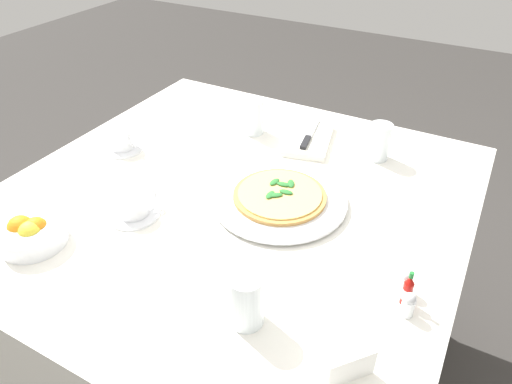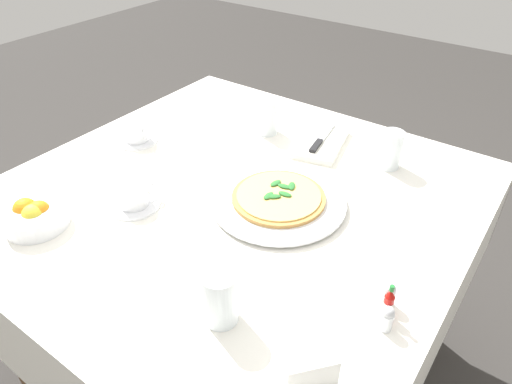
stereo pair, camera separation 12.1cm
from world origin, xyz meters
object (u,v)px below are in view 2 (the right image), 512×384
(water_glass_near_left, at_px, (220,300))
(dinner_knife, at_px, (321,138))
(menu_card, at_px, (314,379))
(napkin_folded, at_px, (321,143))
(pepper_shaker, at_px, (387,319))
(water_glass_right_edge, at_px, (267,118))
(pizza, at_px, (279,197))
(coffee_cup_left_edge, at_px, (134,197))
(pizza_plate, at_px, (279,201))
(citrus_bowl, at_px, (34,216))
(water_glass_center_back, at_px, (390,151))
(coffee_cup_far_left, at_px, (136,133))
(salt_shaker, at_px, (388,296))
(hot_sauce_bottle, at_px, (388,304))

(water_glass_near_left, distance_m, dinner_knife, 0.72)
(water_glass_near_left, relative_size, menu_card, 1.64)
(napkin_folded, bearing_deg, pepper_shaker, -153.98)
(water_glass_right_edge, xyz_separation_m, pepper_shaker, (-0.51, -0.62, -0.03))
(pizza, height_order, coffee_cup_left_edge, coffee_cup_left_edge)
(water_glass_right_edge, height_order, dinner_knife, water_glass_right_edge)
(napkin_folded, bearing_deg, pizza_plate, 177.20)
(pepper_shaker, bearing_deg, menu_card, 165.85)
(napkin_folded, relative_size, citrus_bowl, 1.63)
(water_glass_center_back, xyz_separation_m, pepper_shaker, (-0.54, -0.22, -0.02))
(pizza_plate, xyz_separation_m, coffee_cup_far_left, (0.02, 0.54, 0.02))
(salt_shaker, bearing_deg, water_glass_center_back, 22.49)
(pizza_plate, height_order, napkin_folded, napkin_folded)
(water_glass_near_left, xyz_separation_m, dinner_knife, (0.70, 0.17, -0.03))
(pizza, distance_m, coffee_cup_left_edge, 0.37)
(coffee_cup_left_edge, xyz_separation_m, water_glass_near_left, (-0.15, -0.41, 0.02))
(water_glass_center_back, bearing_deg, napkin_folded, 92.48)
(dinner_knife, bearing_deg, water_glass_right_edge, 88.43)
(water_glass_right_edge, height_order, salt_shaker, water_glass_right_edge)
(water_glass_center_back, distance_m, citrus_bowl, 0.95)
(pizza_plate, height_order, hot_sauce_bottle, hot_sauce_bottle)
(citrus_bowl, height_order, hot_sauce_bottle, hot_sauce_bottle)
(coffee_cup_far_left, height_order, salt_shaker, coffee_cup_far_left)
(water_glass_near_left, distance_m, napkin_folded, 0.72)
(salt_shaker, height_order, menu_card, menu_card)
(pepper_shaker, height_order, menu_card, menu_card)
(coffee_cup_left_edge, height_order, napkin_folded, coffee_cup_left_edge)
(pizza_plate, bearing_deg, water_glass_right_edge, 39.01)
(salt_shaker, bearing_deg, pizza, 67.03)
(napkin_folded, bearing_deg, water_glass_center_back, -100.76)
(coffee_cup_far_left, relative_size, citrus_bowl, 0.88)
(dinner_knife, bearing_deg, water_glass_center_back, -98.52)
(water_glass_right_edge, height_order, napkin_folded, water_glass_right_edge)
(salt_shaker, bearing_deg, hot_sauce_bottle, -160.35)
(pizza_plate, distance_m, coffee_cup_far_left, 0.54)
(pepper_shaker, xyz_separation_m, menu_card, (-0.19, 0.05, 0.00))
(coffee_cup_left_edge, xyz_separation_m, napkin_folded, (0.55, -0.23, -0.02))
(water_glass_center_back, relative_size, salt_shaker, 1.95)
(pizza, distance_m, citrus_bowl, 0.59)
(napkin_folded, bearing_deg, water_glass_right_edge, 84.58)
(dinner_knife, bearing_deg, pizza, -179.83)
(pizza, distance_m, water_glass_right_edge, 0.39)
(pizza_plate, distance_m, water_glass_right_edge, 0.39)
(pizza, height_order, napkin_folded, pizza)
(pizza, xyz_separation_m, coffee_cup_left_edge, (-0.22, 0.29, 0.00))
(water_glass_center_back, xyz_separation_m, menu_card, (-0.73, -0.17, -0.02))
(water_glass_center_back, xyz_separation_m, napkin_folded, (-0.01, 0.22, -0.04))
(pizza_plate, relative_size, water_glass_near_left, 2.98)
(pizza_plate, xyz_separation_m, salt_shaker, (-0.15, -0.36, 0.01))
(pizza_plate, xyz_separation_m, napkin_folded, (0.33, 0.06, -0.00))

